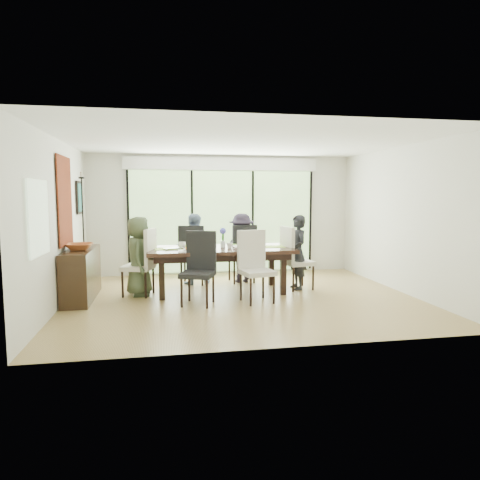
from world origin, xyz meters
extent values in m
cube|color=olive|center=(0.00, 0.00, -0.01)|extent=(6.00, 5.00, 0.01)
cube|color=white|center=(0.00, 0.00, 2.71)|extent=(6.00, 5.00, 0.01)
cube|color=beige|center=(0.00, 2.51, 1.35)|extent=(6.00, 0.02, 2.70)
cube|color=white|center=(0.00, -2.51, 1.35)|extent=(6.00, 0.02, 2.70)
cube|color=silver|center=(-3.01, 0.00, 1.35)|extent=(0.02, 5.00, 2.70)
cube|color=silver|center=(3.01, 0.00, 1.35)|extent=(0.02, 5.00, 2.70)
cube|color=#598C3F|center=(0.00, 2.47, 1.20)|extent=(4.20, 0.02, 2.30)
cube|color=white|center=(0.00, 2.46, 2.50)|extent=(4.40, 0.06, 0.28)
cube|color=black|center=(-2.10, 2.46, 1.20)|extent=(0.05, 0.04, 2.30)
cube|color=black|center=(-0.70, 2.46, 1.20)|extent=(0.05, 0.04, 2.30)
cube|color=black|center=(0.70, 2.46, 1.20)|extent=(0.05, 0.04, 2.30)
cube|color=black|center=(2.10, 2.46, 1.20)|extent=(0.05, 0.04, 2.30)
cube|color=#8CAD7F|center=(-2.97, -1.20, 1.50)|extent=(0.02, 0.90, 1.00)
cube|color=#533623|center=(0.00, 3.40, -0.05)|extent=(6.00, 1.80, 0.10)
cube|color=brown|center=(0.00, 4.20, 0.55)|extent=(6.00, 0.08, 0.06)
sphere|color=#14380F|center=(-1.80, 5.20, 1.44)|extent=(3.20, 3.20, 3.20)
sphere|color=#14380F|center=(0.40, 5.80, 1.80)|extent=(4.00, 4.00, 4.00)
sphere|color=#14380F|center=(2.20, 5.00, 1.26)|extent=(2.80, 2.80, 2.80)
sphere|color=#14380F|center=(-0.60, 6.50, 1.62)|extent=(3.60, 3.60, 3.60)
cube|color=black|center=(-0.31, 0.55, 0.80)|extent=(2.65, 1.21, 0.07)
cube|color=black|center=(-0.31, 0.55, 0.70)|extent=(2.43, 0.99, 0.11)
cube|color=black|center=(-1.39, 0.12, 0.38)|extent=(0.10, 0.10, 0.76)
cube|color=black|center=(0.77, 0.12, 0.38)|extent=(0.10, 0.10, 0.76)
cube|color=black|center=(-1.39, 0.98, 0.38)|extent=(0.10, 0.10, 0.76)
cube|color=black|center=(0.77, 0.98, 0.38)|extent=(0.10, 0.10, 0.76)
imported|color=#445136|center=(-1.79, 0.55, 0.71)|extent=(0.44, 0.68, 1.42)
imported|color=black|center=(1.17, 0.55, 0.71)|extent=(0.47, 0.70, 1.42)
imported|color=#758AA9|center=(-0.76, 1.38, 0.71)|extent=(0.68, 0.44, 1.42)
imported|color=black|center=(0.24, 1.38, 0.71)|extent=(0.68, 0.44, 1.42)
cube|color=#94B741|center=(-1.26, 0.55, 0.83)|extent=(0.49, 0.35, 0.01)
cube|color=#97C044|center=(0.64, 0.55, 0.83)|extent=(0.49, 0.35, 0.01)
cube|color=#86C345|center=(-0.76, 0.95, 0.83)|extent=(0.49, 0.35, 0.01)
cube|color=#6C9D38|center=(0.24, 0.95, 0.83)|extent=(0.49, 0.35, 0.01)
cube|color=white|center=(-0.86, 0.25, 0.83)|extent=(0.49, 0.35, 0.01)
cube|color=black|center=(-0.66, 0.90, 0.84)|extent=(0.29, 0.20, 0.01)
cube|color=black|center=(0.19, 0.90, 0.84)|extent=(0.27, 0.19, 0.01)
cube|color=white|center=(0.39, 0.50, 0.83)|extent=(0.33, 0.24, 0.00)
cube|color=white|center=(-0.86, 0.25, 0.85)|extent=(0.29, 0.29, 0.03)
cube|color=orange|center=(-0.86, 0.25, 0.87)|extent=(0.22, 0.22, 0.02)
cylinder|color=silver|center=(-0.26, 0.60, 0.89)|extent=(0.09, 0.09, 0.13)
cylinder|color=#337226|center=(-0.26, 0.60, 1.03)|extent=(0.04, 0.04, 0.18)
sphere|color=#5558D4|center=(-0.26, 0.60, 1.14)|extent=(0.12, 0.12, 0.12)
imported|color=silver|center=(-1.16, 0.45, 0.84)|extent=(0.43, 0.37, 0.03)
imported|color=white|center=(-1.01, 0.70, 0.88)|extent=(0.19, 0.19, 0.11)
imported|color=white|center=(-0.16, 0.45, 0.88)|extent=(0.15, 0.15, 0.10)
imported|color=white|center=(0.49, 0.65, 0.88)|extent=(0.19, 0.19, 0.11)
imported|color=white|center=(-0.06, 0.60, 0.84)|extent=(0.18, 0.25, 0.02)
cube|color=black|center=(-2.76, 0.44, 0.44)|extent=(0.44, 1.55, 0.87)
imported|color=#954720|center=(-2.76, 0.34, 0.93)|extent=(0.46, 0.46, 0.11)
cylinder|color=black|center=(-2.76, 0.79, 0.89)|extent=(0.10, 0.10, 0.04)
cylinder|color=black|center=(-2.76, 0.79, 1.50)|extent=(0.02, 0.02, 1.21)
cylinder|color=black|center=(-2.76, 0.79, 2.10)|extent=(0.10, 0.10, 0.03)
cylinder|color=silver|center=(-2.76, 0.79, 2.16)|extent=(0.03, 0.03, 0.10)
cube|color=#973115|center=(-2.97, 0.40, 1.70)|extent=(0.02, 1.00, 1.50)
cube|color=black|center=(-2.97, 1.70, 1.75)|extent=(0.03, 0.55, 0.65)
cube|color=#19504E|center=(-2.95, 1.70, 1.75)|extent=(0.01, 0.45, 0.55)
camera|label=1|loc=(-1.35, -7.23, 1.80)|focal=32.00mm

